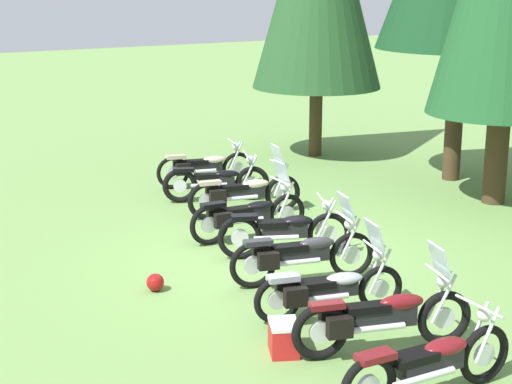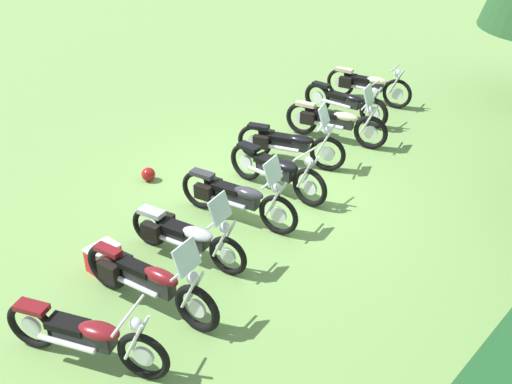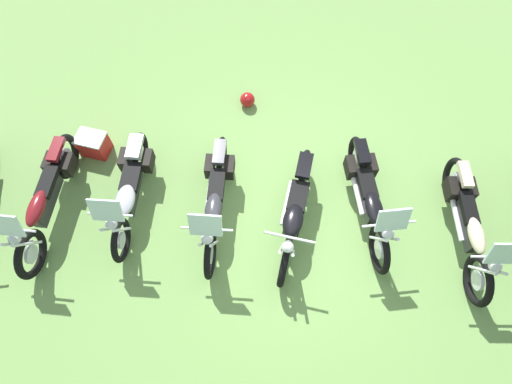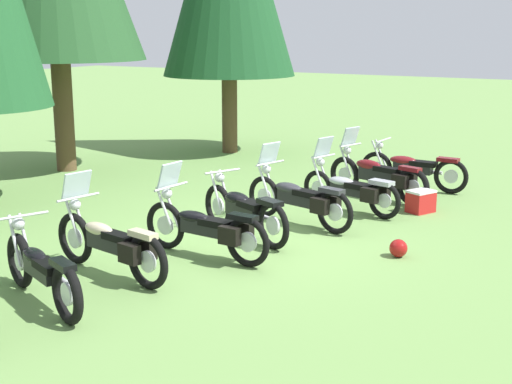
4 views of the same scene
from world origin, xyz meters
name	(u,v)px [view 1 (image 1 of 4)]	position (x,y,z in m)	size (l,w,h in m)	color
ground_plane	(278,258)	(0.00, 0.00, 0.00)	(80.00, 80.00, 0.00)	#6B934C
motorcycle_0	(204,167)	(-4.94, 1.13, 0.46)	(0.85, 2.21, 1.03)	black
motorcycle_1	(217,181)	(-3.70, 0.81, 0.44)	(1.07, 2.15, 1.02)	black
motorcycle_2	(244,192)	(-2.48, 0.76, 0.48)	(0.82, 2.35, 1.39)	black
motorcycle_3	(248,214)	(-1.15, 0.07, 0.48)	(0.74, 2.31, 1.38)	black
motorcycle_4	(285,230)	(0.03, 0.13, 0.47)	(1.07, 2.14, 1.03)	black
motorcycle_5	(302,253)	(1.18, -0.30, 0.48)	(0.92, 2.33, 1.38)	black
motorcycle_6	(328,287)	(2.48, -0.73, 0.45)	(0.89, 2.18, 1.35)	black
motorcycle_7	(382,317)	(3.73, -0.79, 0.48)	(0.94, 2.38, 1.38)	black
motorcycle_8	(430,362)	(4.95, -1.09, 0.46)	(0.77, 2.39, 1.02)	black
picnic_cooler	(284,338)	(3.11, -1.87, 0.21)	(0.59, 0.53, 0.42)	red
dropped_helmet	(155,282)	(0.33, -2.41, 0.14)	(0.27, 0.27, 0.27)	maroon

